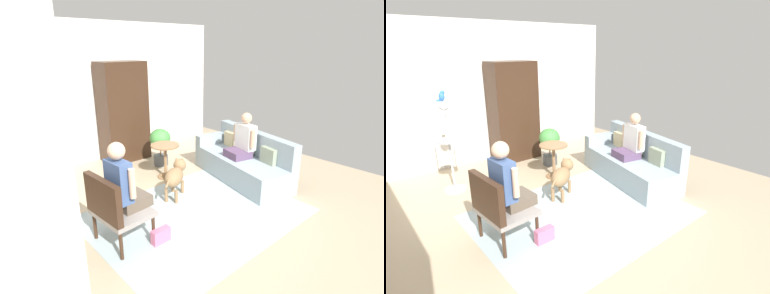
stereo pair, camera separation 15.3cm
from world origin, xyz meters
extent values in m
plane|color=tan|center=(0.00, 0.00, 0.00)|extent=(7.01, 7.01, 0.00)
cube|color=silver|center=(0.00, 2.98, 1.43)|extent=(6.06, 0.12, 2.87)
cube|color=#9EB2B7|center=(-0.09, -0.20, 0.00)|extent=(2.98, 2.32, 0.01)
cube|color=#8EA0AD|center=(1.40, 0.20, 0.22)|extent=(1.23, 2.15, 0.44)
cube|color=#8EA0AD|center=(1.70, 0.13, 0.66)|extent=(0.62, 2.01, 0.44)
cube|color=#8EA0AD|center=(1.60, 1.10, 0.54)|extent=(0.82, 0.35, 0.20)
cube|color=gray|center=(1.47, -0.33, 0.58)|extent=(0.17, 0.33, 0.28)
cube|color=gray|center=(1.59, 0.21, 0.58)|extent=(0.16, 0.29, 0.28)
cube|color=#C6B284|center=(1.71, 0.75, 0.58)|extent=(0.16, 0.31, 0.28)
cylinder|color=#382316|center=(-0.99, 0.28, 0.19)|extent=(0.04, 0.04, 0.38)
cylinder|color=#382316|center=(-0.95, -0.31, 0.19)|extent=(0.04, 0.04, 0.38)
cylinder|color=#382316|center=(-1.46, 0.24, 0.19)|extent=(0.04, 0.04, 0.38)
cylinder|color=#382316|center=(-1.42, -0.35, 0.19)|extent=(0.04, 0.04, 0.38)
cube|color=gray|center=(-1.21, -0.04, 0.41)|extent=(0.63, 0.73, 0.06)
cube|color=#382316|center=(-1.45, -0.05, 0.69)|extent=(0.13, 0.70, 0.50)
cube|color=#584161|center=(1.31, 0.22, 0.51)|extent=(0.46, 0.48, 0.14)
cube|color=white|center=(1.47, 0.18, 0.81)|extent=(0.26, 0.43, 0.46)
sphere|color=tan|center=(1.47, 0.18, 1.15)|extent=(0.19, 0.19, 0.19)
cylinder|color=tan|center=(1.38, -0.04, 0.83)|extent=(0.08, 0.08, 0.32)
cylinder|color=tan|center=(1.48, 0.43, 0.83)|extent=(0.08, 0.08, 0.32)
cube|color=brown|center=(-1.05, -0.03, 0.51)|extent=(0.43, 0.39, 0.14)
cube|color=#3F598C|center=(-1.22, -0.04, 0.84)|extent=(0.21, 0.37, 0.52)
sphere|color=#DDB293|center=(-1.22, -0.04, 1.22)|extent=(0.21, 0.21, 0.21)
cylinder|color=#DDB293|center=(-1.20, 0.18, 0.86)|extent=(0.08, 0.08, 0.36)
cylinder|color=#DDB293|center=(-1.17, -0.25, 0.86)|extent=(0.08, 0.08, 0.36)
cylinder|color=olive|center=(0.39, 1.18, 0.64)|extent=(0.53, 0.53, 0.02)
cylinder|color=olive|center=(0.39, 1.18, 0.31)|extent=(0.06, 0.06, 0.62)
cylinder|color=olive|center=(0.39, 1.18, 0.01)|extent=(0.31, 0.31, 0.03)
ellipsoid|color=olive|center=(0.00, 0.44, 0.36)|extent=(0.59, 0.52, 0.28)
sphere|color=olive|center=(0.28, 0.63, 0.44)|extent=(0.22, 0.22, 0.22)
cone|color=olive|center=(0.24, 0.67, 0.55)|extent=(0.06, 0.06, 0.06)
cone|color=olive|center=(0.31, 0.58, 0.55)|extent=(0.06, 0.06, 0.06)
cylinder|color=olive|center=(-0.28, 0.25, 0.40)|extent=(0.17, 0.13, 0.10)
cylinder|color=olive|center=(0.11, 0.62, 0.11)|extent=(0.06, 0.06, 0.22)
cylinder|color=olive|center=(0.20, 0.48, 0.11)|extent=(0.06, 0.06, 0.22)
cylinder|color=olive|center=(-0.19, 0.41, 0.11)|extent=(0.06, 0.06, 0.22)
cylinder|color=olive|center=(-0.10, 0.27, 0.11)|extent=(0.06, 0.06, 0.22)
cylinder|color=silver|center=(-1.26, 1.81, 0.01)|extent=(0.36, 0.36, 0.03)
cylinder|color=silver|center=(-1.26, 1.81, 0.45)|extent=(0.04, 0.04, 0.89)
cylinder|color=silver|center=(-1.26, 1.81, 0.90)|extent=(0.38, 0.38, 0.02)
cylinder|color=silver|center=(-1.08, 1.81, 1.19)|extent=(0.01, 0.01, 0.56)
cylinder|color=silver|center=(-1.12, 1.92, 1.19)|extent=(0.01, 0.01, 0.56)
cylinder|color=silver|center=(-1.21, 1.98, 1.19)|extent=(0.01, 0.01, 0.56)
cylinder|color=silver|center=(-1.32, 1.98, 1.19)|extent=(0.01, 0.01, 0.56)
cylinder|color=silver|center=(-1.41, 1.92, 1.19)|extent=(0.01, 0.01, 0.56)
cylinder|color=silver|center=(-1.44, 1.81, 1.19)|extent=(0.01, 0.01, 0.56)
cylinder|color=silver|center=(-1.41, 1.70, 1.19)|extent=(0.01, 0.01, 0.56)
cylinder|color=silver|center=(-1.32, 1.64, 1.19)|extent=(0.01, 0.01, 0.56)
cylinder|color=silver|center=(-1.21, 1.64, 1.19)|extent=(0.01, 0.01, 0.56)
cylinder|color=silver|center=(-1.12, 1.70, 1.19)|extent=(0.01, 0.01, 0.56)
sphere|color=silver|center=(-1.26, 1.81, 1.47)|extent=(0.15, 0.15, 0.15)
ellipsoid|color=blue|center=(-1.27, 1.81, 1.62)|extent=(0.09, 0.10, 0.14)
sphere|color=blue|center=(-1.25, 1.81, 1.69)|extent=(0.07, 0.07, 0.07)
cone|color=#D8BF4C|center=(-1.22, 1.81, 1.69)|extent=(0.03, 0.02, 0.02)
ellipsoid|color=blue|center=(-1.31, 1.81, 1.57)|extent=(0.12, 0.03, 0.04)
cylinder|color=#4C5156|center=(0.70, 1.76, 0.11)|extent=(0.30, 0.30, 0.21)
cylinder|color=brown|center=(0.70, 1.76, 0.31)|extent=(0.03, 0.03, 0.20)
ellipsoid|color=#438940|center=(0.70, 1.76, 0.58)|extent=(0.43, 0.43, 0.39)
cube|color=#382316|center=(0.35, 2.57, 1.04)|extent=(0.95, 0.56, 2.08)
cube|color=#D8668C|center=(-0.89, -0.39, 0.10)|extent=(0.25, 0.10, 0.19)
camera|label=1|loc=(-2.79, -3.10, 2.39)|focal=28.44mm
camera|label=2|loc=(-2.68, -3.20, 2.39)|focal=28.44mm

